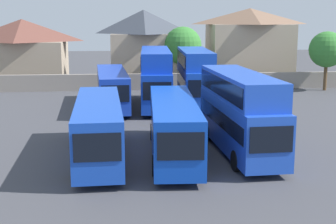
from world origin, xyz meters
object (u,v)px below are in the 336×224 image
at_px(house_terrace_centre, 144,46).
at_px(tree_left_of_lot, 327,50).
at_px(bus_2, 173,124).
at_px(bus_5, 156,75).
at_px(bus_6, 195,74).
at_px(tree_behind_wall, 183,46).
at_px(bus_3, 240,109).
at_px(house_terrace_right, 249,45).
at_px(house_terrace_left, 23,50).
at_px(bus_4, 112,86).
at_px(bus_1, 98,126).

height_order(house_terrace_centre, tree_left_of_lot, house_terrace_centre).
distance_m(bus_2, tree_left_of_lot, 30.63).
xyz_separation_m(bus_5, bus_6, (3.59, 0.22, -0.03)).
bearing_deg(tree_behind_wall, bus_3, -89.88).
bearing_deg(house_terrace_centre, house_terrace_right, 0.63).
distance_m(bus_6, house_terrace_right, 18.27).
distance_m(bus_2, bus_5, 15.79).
xyz_separation_m(house_terrace_left, house_terrace_right, (27.65, -1.61, 0.63)).
bearing_deg(bus_6, bus_2, -10.50).
bearing_deg(bus_3, bus_5, -168.90).
xyz_separation_m(house_terrace_centre, tree_behind_wall, (4.34, -3.35, 0.16)).
xyz_separation_m(bus_6, house_terrace_centre, (-4.01, 15.67, 1.64)).
xyz_separation_m(bus_3, house_terrace_centre, (-4.39, 31.37, 1.80)).
relative_size(bus_4, house_terrace_centre, 1.38).
bearing_deg(bus_3, bus_2, -89.22).
bearing_deg(house_terrace_left, tree_behind_wall, -15.05).
bearing_deg(house_terrace_centre, tree_left_of_lot, -21.88).
xyz_separation_m(bus_2, bus_5, (-0.02, 15.76, 0.99)).
height_order(bus_5, house_terrace_centre, house_terrace_centre).
relative_size(bus_1, bus_6, 1.12).
height_order(bus_1, bus_6, bus_6).
relative_size(bus_4, tree_left_of_lot, 1.88).
bearing_deg(bus_2, bus_3, 96.47).
relative_size(bus_2, bus_5, 1.02).
bearing_deg(bus_5, bus_2, 2.64).
bearing_deg(house_terrace_centre, bus_3, -82.03).
xyz_separation_m(house_terrace_right, tree_behind_wall, (-8.68, -3.50, 0.09)).
relative_size(bus_6, house_terrace_right, 1.01).
distance_m(bus_3, tree_behind_wall, 28.08).
distance_m(house_terrace_centre, house_terrace_right, 13.01).
height_order(bus_1, bus_3, bus_3).
distance_m(house_terrace_right, tree_behind_wall, 9.35).
bearing_deg(bus_6, house_terrace_left, -130.94).
height_order(bus_3, bus_5, bus_5).
relative_size(bus_1, house_terrace_left, 1.10).
bearing_deg(bus_4, bus_2, 10.13).
xyz_separation_m(bus_6, tree_left_of_lot, (15.54, 7.81, 1.62)).
bearing_deg(house_terrace_right, bus_3, -105.30).
relative_size(house_terrace_right, tree_left_of_lot, 1.61).
height_order(bus_5, tree_left_of_lot, tree_left_of_lot).
relative_size(house_terrace_centre, tree_behind_wall, 1.28).
height_order(bus_3, house_terrace_centre, house_terrace_centre).
bearing_deg(bus_6, bus_3, 3.50).
bearing_deg(bus_1, bus_4, 176.05).
height_order(bus_4, house_terrace_right, house_terrace_right).
xyz_separation_m(bus_2, bus_4, (-3.89, 15.70, -0.01)).
bearing_deg(bus_4, tree_left_of_lot, 105.58).
height_order(house_terrace_centre, house_terrace_right, house_terrace_right).
bearing_deg(bus_5, house_terrace_centre, -175.91).
distance_m(bus_1, bus_2, 4.28).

